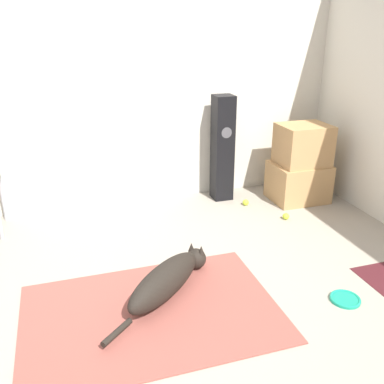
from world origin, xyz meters
name	(u,v)px	position (x,y,z in m)	size (l,w,h in m)	color
ground_plane	(139,324)	(0.00, 0.00, 0.00)	(12.00, 12.00, 0.00)	#9E9384
wall_back	(92,83)	(0.00, 2.10, 1.27)	(8.00, 0.06, 2.55)	beige
area_rug	(151,313)	(0.10, 0.09, 0.01)	(1.71, 1.16, 0.01)	#934C42
dog	(168,279)	(0.26, 0.26, 0.13)	(0.91, 0.82, 0.25)	black
frisbee	(345,299)	(1.44, -0.19, 0.01)	(0.21, 0.21, 0.03)	#199E7A
cardboard_box_lower	(298,182)	(2.08, 1.56, 0.21)	(0.58, 0.48, 0.41)	tan
cardboard_box_upper	(303,145)	(2.09, 1.55, 0.63)	(0.51, 0.42, 0.43)	tan
floor_speaker	(222,149)	(1.29, 1.85, 0.57)	(0.21, 0.21, 1.14)	black
tennis_ball_by_boxes	(286,216)	(1.70, 1.13, 0.03)	(0.07, 0.07, 0.07)	#C6E033
tennis_ball_near_speaker	(246,202)	(1.47, 1.57, 0.03)	(0.07, 0.07, 0.07)	#C6E033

